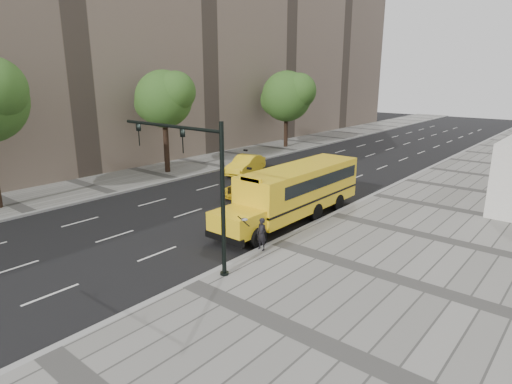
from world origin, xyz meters
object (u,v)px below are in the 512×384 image
Objects in this scene: traffic_signal at (198,176)px; tree_b at (164,98)px; school_bus at (297,188)px; taxi_near at (249,185)px; taxi_far at (246,165)px; tree_c at (287,96)px; pedestrian at (262,234)px.

tree_b is at bearing 145.10° from traffic_signal.
school_bus is 5.63m from taxi_near.
school_bus reaches higher than taxi_near.
taxi_far is 18.58m from traffic_signal.
taxi_near is (-5.22, 1.85, -1.03)m from school_bus.
tree_b is 1.96× the size of taxi_near.
tree_b is 8.51m from taxi_far.
tree_c is at bearing 115.85° from taxi_near.
taxi_far is at bearing 125.02° from traffic_signal.
taxi_far reaches higher than taxi_near.
tree_c is 24.96m from school_bus.
taxi_near is (9.68, -17.76, -5.07)m from tree_c.
taxi_far is (5.11, 4.09, -5.44)m from tree_b.
taxi_near is at bearing 120.32° from traffic_signal.
pedestrian is (16.55, -24.89, -4.88)m from tree_c.
tree_b is 5.49× the size of pedestrian.
tree_c is at bearing 96.70° from taxi_far.
pedestrian is at bearing 72.18° from traffic_signal.
taxi_far is at bearing -68.45° from tree_c.
tree_c is 31.98m from traffic_signal.
tree_b is at bearing 170.01° from school_bus.
traffic_signal is at bearing -34.90° from tree_b.
traffic_signal is (0.69, -8.26, 2.33)m from school_bus.
taxi_far is at bearing 145.58° from school_bus.
tree_c is (0.02, 16.99, -0.41)m from tree_b.
traffic_signal reaches higher than school_bus.
tree_c is at bearing 89.94° from tree_b.
taxi_far is (-9.80, 6.72, -0.99)m from school_bus.
tree_b reaches higher than taxi_near.
tree_b is 0.73× the size of school_bus.
tree_b is 15.78m from school_bus.
taxi_near is (9.69, -0.78, -5.48)m from tree_b.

